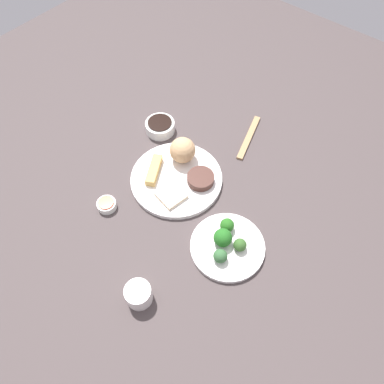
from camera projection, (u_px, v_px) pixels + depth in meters
name	position (u px, v px, depth m)	size (l,w,h in m)	color
tabletop	(182.00, 186.00, 1.14)	(2.20, 2.20, 0.02)	#473D3D
main_plate	(177.00, 178.00, 1.14)	(0.28, 0.28, 0.02)	white
rice_scoop	(183.00, 150.00, 1.13)	(0.08, 0.08, 0.08)	tan
spring_roll	(154.00, 170.00, 1.13)	(0.11, 0.03, 0.02)	tan
crab_rangoon_wonton	(171.00, 195.00, 1.08)	(0.07, 0.07, 0.01)	beige
stir_fry_heap	(201.00, 179.00, 1.11)	(0.08, 0.08, 0.02)	#462720
broccoli_plate	(227.00, 247.00, 1.01)	(0.21, 0.21, 0.01)	white
broccoli_floret_0	(220.00, 256.00, 0.96)	(0.04, 0.04, 0.04)	#356337
broccoli_floret_1	(240.00, 245.00, 0.98)	(0.04, 0.04, 0.04)	#355F28
broccoli_floret_2	(227.00, 225.00, 1.01)	(0.04, 0.04, 0.04)	#26651E
broccoli_floret_3	(223.00, 238.00, 0.99)	(0.05, 0.05, 0.05)	#22661F
soy_sauce_bowl	(160.00, 127.00, 1.24)	(0.10, 0.10, 0.04)	white
soy_sauce_bowl_liquid	(160.00, 123.00, 1.22)	(0.08, 0.08, 0.00)	black
sauce_ramekin_sweet_and_sour	(107.00, 205.00, 1.08)	(0.06, 0.06, 0.02)	white
sauce_ramekin_sweet_and_sour_liquid	(106.00, 203.00, 1.07)	(0.05, 0.05, 0.00)	red
teacup	(139.00, 294.00, 0.91)	(0.07, 0.07, 0.06)	white
chopsticks_pair	(249.00, 137.00, 1.23)	(0.20, 0.02, 0.01)	#A58155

